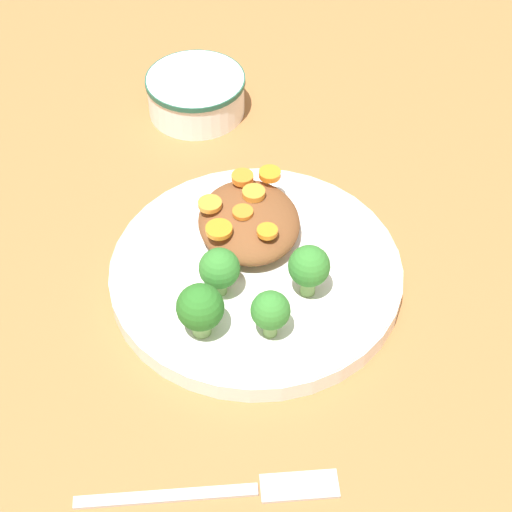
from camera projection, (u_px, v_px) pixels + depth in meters
The scene contains 16 objects.
ground_plane at pixel (256, 280), 0.82m from camera, with size 4.00×4.00×0.00m, color #9E6638.
plate at pixel (256, 271), 0.81m from camera, with size 0.28×0.28×0.02m.
dip_bowl at pixel (196, 92), 0.98m from camera, with size 0.11×0.11×0.05m.
stew_mound at pixel (249, 221), 0.82m from camera, with size 0.11×0.10×0.03m, color brown.
broccoli_floret_0 at pixel (274, 311), 0.73m from camera, with size 0.03×0.03×0.05m.
broccoli_floret_1 at pixel (200, 309), 0.73m from camera, with size 0.04×0.04×0.05m.
broccoli_floret_2 at pixel (309, 267), 0.76m from camera, with size 0.04×0.04×0.05m.
broccoli_floret_3 at pixel (219, 269), 0.76m from camera, with size 0.04×0.04×0.05m.
carrot_slice_0 at pixel (267, 231), 0.78m from camera, with size 0.02×0.02×0.00m, color orange.
carrot_slice_1 at pixel (210, 204), 0.81m from camera, with size 0.02×0.02×0.00m, color orange.
carrot_slice_2 at pixel (254, 193), 0.82m from camera, with size 0.02×0.02×0.01m, color orange.
carrot_slice_3 at pixel (219, 229), 0.78m from camera, with size 0.02×0.02×0.00m, color orange.
carrot_slice_4 at pixel (270, 174), 0.84m from camera, with size 0.02×0.02×0.01m, color orange.
carrot_slice_5 at pixel (243, 212), 0.80m from camera, with size 0.02×0.02×0.00m, color orange.
carrot_slice_6 at pixel (241, 178), 0.83m from camera, with size 0.02×0.02×0.01m, color orange.
fork at pixel (233, 490), 0.67m from camera, with size 0.03×0.21×0.01m.
Camera 1 is at (0.53, -0.08, 0.62)m, focal length 60.00 mm.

